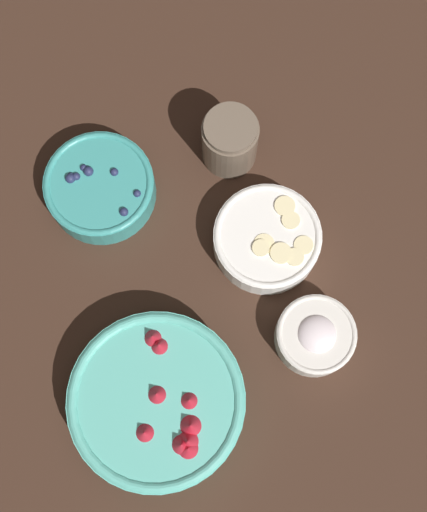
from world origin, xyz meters
TOP-DOWN VIEW (x-y plane):
  - ground_plane at (0.00, 0.00)m, footprint 4.00×4.00m
  - bowl_strawberries at (0.20, -0.01)m, footprint 0.26×0.26m
  - bowl_blueberries at (-0.12, -0.15)m, footprint 0.17×0.17m
  - bowl_bananas at (-0.06, 0.12)m, footprint 0.17×0.17m
  - bowl_cream at (0.08, 0.21)m, footprint 0.12×0.12m
  - jar_chocolate at (-0.21, 0.05)m, footprint 0.09×0.09m

SIDE VIEW (x-z plane):
  - ground_plane at x=0.00m, z-range 0.00..0.00m
  - bowl_bananas at x=-0.06m, z-range 0.00..0.06m
  - bowl_cream at x=0.08m, z-range 0.00..0.06m
  - bowl_blueberries at x=-0.12m, z-range 0.00..0.06m
  - bowl_strawberries at x=0.20m, z-range 0.00..0.08m
  - jar_chocolate at x=-0.21m, z-range 0.00..0.10m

